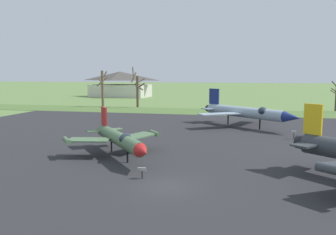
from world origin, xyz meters
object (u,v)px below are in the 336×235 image
Objects in this scene: info_placard_rear_center at (294,134)px; visitor_building at (120,84)px; jet_fighter_rear_center at (247,112)px; jet_fighter_front_right at (119,138)px; info_placard_front_right at (142,171)px.

info_placard_rear_center is 84.90m from visitor_building.
visitor_building is (-42.98, 61.34, 2.05)m from jet_fighter_rear_center.
jet_fighter_front_right is 24.35m from jet_fighter_rear_center.
info_placard_front_right is (4.10, -5.98, -1.22)m from jet_fighter_front_right.
jet_fighter_rear_center is 12.78× the size of info_placard_rear_center.
info_placard_front_right is at bearing -68.24° from visitor_building.
jet_fighter_rear_center is at bearing 61.32° from jet_fighter_front_right.
info_placard_rear_center is (13.20, 19.15, 0.08)m from info_placard_front_right.
visitor_building is (-48.60, 69.52, 3.67)m from info_placard_rear_center.
visitor_building is (-35.40, 88.67, 3.75)m from info_placard_front_right.
jet_fighter_front_right is 7.35m from info_placard_front_right.
info_placard_rear_center reaches higher than info_placard_front_right.
jet_fighter_rear_center is (7.58, 27.33, 1.70)m from info_placard_front_right.
jet_fighter_front_right is at bearing -118.68° from jet_fighter_rear_center.
info_placard_rear_center is at bearing 55.42° from info_placard_front_right.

